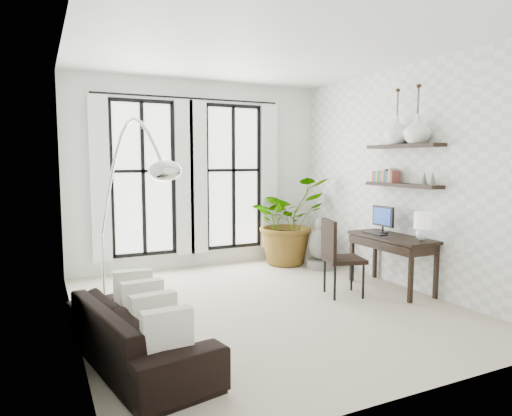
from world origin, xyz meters
TOP-DOWN VIEW (x-y plane):
  - floor at (0.00, 0.00)m, footprint 5.00×5.00m
  - ceiling at (0.00, 0.00)m, footprint 5.00×5.00m
  - wall_left at (-2.25, 0.00)m, footprint 0.00×5.00m
  - wall_right at (2.25, 0.00)m, footprint 0.00×5.00m
  - wall_back at (0.00, 2.50)m, footprint 4.50×0.00m
  - windows at (-0.20, 2.43)m, footprint 3.26×0.13m
  - wall_shelves at (2.11, -0.10)m, footprint 0.25×1.30m
  - sofa at (-1.80, -0.97)m, footprint 1.12×2.06m
  - throw_pillows at (-1.70, -0.97)m, footprint 0.40×1.52m
  - plant at (1.44, 1.98)m, footprint 1.65×1.51m
  - desk at (1.95, -0.18)m, footprint 0.56×1.32m
  - desk_chair at (1.08, -0.04)m, footprint 0.61×0.61m
  - arc_lamp at (-1.70, -0.21)m, footprint 0.72×1.76m
  - buddha at (1.78, 1.38)m, footprint 0.50×0.50m
  - vase_a at (2.11, -0.39)m, footprint 0.37×0.37m
  - vase_b at (2.11, 0.01)m, footprint 0.37×0.37m

SIDE VIEW (x-z plane):
  - floor at x=0.00m, z-range 0.00..0.00m
  - sofa at x=-1.80m, z-range 0.00..0.57m
  - buddha at x=1.78m, z-range -0.07..0.82m
  - throw_pillows at x=-1.70m, z-range 0.30..0.70m
  - desk_chair at x=1.08m, z-range 0.07..1.13m
  - desk at x=1.95m, z-range 0.14..1.31m
  - plant at x=1.44m, z-range 0.00..1.56m
  - windows at x=-0.20m, z-range 0.24..2.88m
  - wall_left at x=-2.25m, z-range -0.90..4.10m
  - wall_right at x=2.25m, z-range -0.90..4.10m
  - wall_back at x=0.00m, z-range -0.65..3.85m
  - wall_shelves at x=2.11m, z-range 1.43..2.03m
  - arc_lamp at x=-1.70m, z-range 0.63..2.91m
  - vase_a at x=2.11m, z-range 2.07..2.46m
  - vase_b at x=2.11m, z-range 2.07..2.46m
  - ceiling at x=0.00m, z-range 3.20..3.20m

